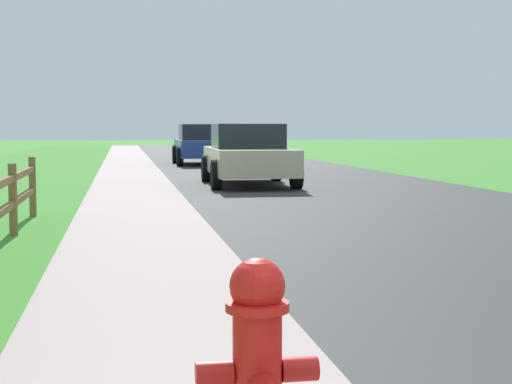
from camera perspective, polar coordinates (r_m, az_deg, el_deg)
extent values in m
plane|color=#41912E|center=(26.99, -7.15, 1.72)|extent=(120.00, 120.00, 0.00)
cube|color=#393939|center=(29.34, -0.49, 2.00)|extent=(7.00, 66.00, 0.01)
cube|color=#B49C99|center=(29.01, -13.27, 1.84)|extent=(6.00, 66.00, 0.01)
cube|color=#41912E|center=(29.14, -16.21, 1.80)|extent=(5.00, 66.00, 0.00)
cylinder|color=red|center=(3.04, 0.09, -8.38)|extent=(0.25, 0.25, 0.03)
sphere|color=red|center=(3.02, 0.09, -6.90)|extent=(0.22, 0.22, 0.22)
cube|color=#A91511|center=(3.01, 0.09, -5.58)|extent=(0.04, 0.04, 0.04)
cylinder|color=#A91511|center=(3.08, -3.07, -13.16)|extent=(0.14, 0.10, 0.10)
cylinder|color=#A91511|center=(3.14, 3.20, -12.83)|extent=(0.14, 0.10, 0.10)
cylinder|color=brown|center=(10.57, -17.39, -0.57)|extent=(0.11, 0.11, 0.95)
cylinder|color=brown|center=(12.80, -16.07, 0.36)|extent=(0.11, 0.11, 0.95)
cube|color=#C6B793|center=(19.07, -0.56, 2.31)|extent=(1.95, 4.43, 0.62)
cube|color=#1E232B|center=(19.22, -0.63, 4.13)|extent=(1.67, 1.91, 0.59)
cylinder|color=black|center=(20.34, -3.67, 1.73)|extent=(0.24, 0.70, 0.69)
cylinder|color=black|center=(20.57, 1.48, 1.78)|extent=(0.24, 0.70, 0.69)
cylinder|color=black|center=(17.63, -2.93, 1.27)|extent=(0.24, 0.70, 0.69)
cylinder|color=black|center=(17.90, 2.98, 1.32)|extent=(0.24, 0.70, 0.69)
cube|color=navy|center=(29.86, -4.03, 3.22)|extent=(1.84, 4.30, 0.64)
cube|color=#1E232B|center=(29.75, -4.02, 4.41)|extent=(1.61, 1.95, 0.60)
cylinder|color=black|center=(31.12, -5.93, 2.78)|extent=(0.22, 0.71, 0.71)
cylinder|color=black|center=(31.29, -2.60, 2.81)|extent=(0.22, 0.71, 0.71)
cylinder|color=black|center=(28.47, -5.60, 2.60)|extent=(0.22, 0.71, 0.71)
cylinder|color=black|center=(28.65, -1.96, 2.63)|extent=(0.22, 0.71, 0.71)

